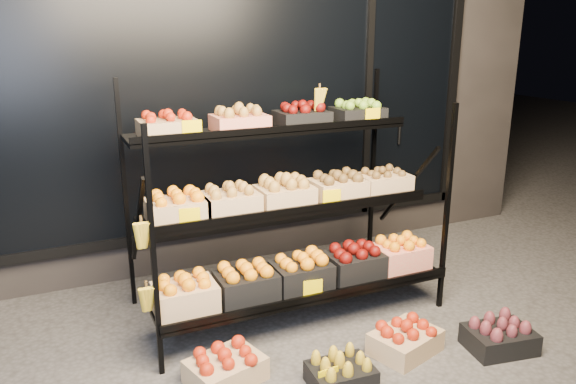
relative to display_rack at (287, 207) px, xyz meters
name	(u,v)px	position (x,y,z in m)	size (l,w,h in m)	color
ground	(328,349)	(0.02, -0.60, -0.79)	(24.00, 24.00, 0.00)	#514F4C
building	(204,53)	(0.02, 1.99, 0.96)	(6.00, 2.08, 3.50)	#2D2826
display_rack	(287,207)	(0.00, 0.00, 0.00)	(2.18, 1.02, 1.68)	black
tag_floor_a	(328,384)	(-0.20, -1.00, -0.73)	(0.13, 0.01, 0.12)	#FDD900
floor_crate_left	(225,366)	(-0.68, -0.65, -0.69)	(0.48, 0.41, 0.21)	tan
floor_crate_midleft	(341,372)	(-0.09, -0.96, -0.70)	(0.38, 0.29, 0.19)	black
floor_crate_midright	(405,338)	(0.45, -0.82, -0.69)	(0.49, 0.41, 0.21)	tan
floor_crate_right	(500,336)	(1.02, -1.04, -0.69)	(0.45, 0.36, 0.20)	black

